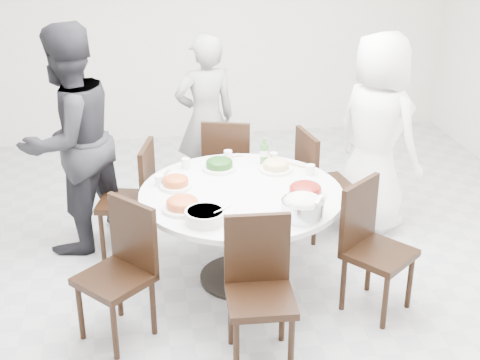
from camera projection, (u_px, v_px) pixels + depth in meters
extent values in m
cube|color=#B5B5BA|center=(242.00, 260.00, 5.45)|extent=(6.00, 6.00, 0.01)
cube|color=silver|center=(196.00, 19.00, 7.58)|extent=(6.00, 0.01, 2.80)
cube|color=silver|center=(403.00, 360.00, 2.18)|extent=(6.00, 0.01, 2.80)
cylinder|color=white|center=(241.00, 236.00, 5.05)|extent=(1.50, 1.50, 0.75)
cube|color=black|center=(326.00, 183.00, 5.70)|extent=(0.48, 0.48, 0.95)
cube|color=black|center=(229.00, 166.00, 6.05)|extent=(0.52, 0.52, 0.95)
cube|color=black|center=(126.00, 199.00, 5.41)|extent=(0.51, 0.51, 0.95)
cube|color=black|center=(114.00, 276.00, 4.36)|extent=(0.59, 0.59, 0.95)
cube|color=black|center=(261.00, 296.00, 4.14)|extent=(0.45, 0.45, 0.95)
cube|color=black|center=(380.00, 251.00, 4.65)|extent=(0.59, 0.59, 0.95)
imported|color=white|center=(377.00, 133.00, 5.70)|extent=(0.90, 1.01, 1.73)
imported|color=black|center=(206.00, 119.00, 6.23)|extent=(0.65, 0.49, 1.60)
imported|color=black|center=(70.00, 140.00, 5.33)|extent=(1.15, 1.14, 1.88)
cylinder|color=white|center=(219.00, 165.00, 5.26)|extent=(0.27, 0.27, 0.07)
cylinder|color=white|center=(276.00, 167.00, 5.23)|extent=(0.26, 0.26, 0.07)
cylinder|color=white|center=(176.00, 183.00, 4.95)|extent=(0.24, 0.24, 0.07)
cylinder|color=white|center=(305.00, 191.00, 4.82)|extent=(0.30, 0.30, 0.07)
cylinder|color=white|center=(182.00, 205.00, 4.61)|extent=(0.28, 0.28, 0.07)
cylinder|color=silver|center=(302.00, 209.00, 4.50)|extent=(0.29, 0.29, 0.13)
cylinder|color=white|center=(205.00, 216.00, 4.44)|extent=(0.27, 0.27, 0.08)
cylinder|color=#38762F|center=(264.00, 151.00, 5.33)|extent=(0.06, 0.06, 0.22)
cylinder|color=white|center=(224.00, 154.00, 5.46)|extent=(0.07, 0.07, 0.08)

